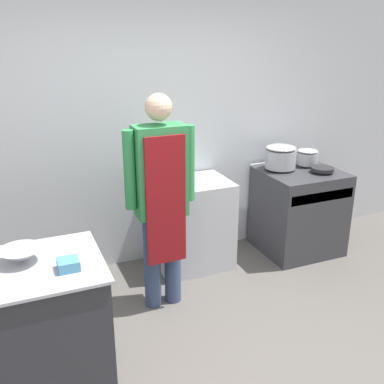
{
  "coord_description": "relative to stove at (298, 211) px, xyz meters",
  "views": [
    {
      "loc": [
        -1.28,
        -2.15,
        2.23
      ],
      "look_at": [
        0.07,
        1.05,
        0.99
      ],
      "focal_mm": 42.0,
      "sensor_mm": 36.0,
      "label": 1
    }
  ],
  "objects": [
    {
      "name": "prep_counter",
      "position": [
        -2.81,
        -1.0,
        -0.0
      ],
      "size": [
        1.06,
        0.75,
        0.88
      ],
      "color": "#2D2D33",
      "rests_on": "ground_plane"
    },
    {
      "name": "stove",
      "position": [
        0.0,
        0.0,
        0.0
      ],
      "size": [
        0.79,
        0.74,
        0.9
      ],
      "color": "#38383D",
      "rests_on": "ground_plane"
    },
    {
      "name": "fridge_unit",
      "position": [
        -1.17,
        0.11,
        -0.0
      ],
      "size": [
        0.72,
        0.57,
        0.88
      ],
      "color": "silver",
      "rests_on": "ground_plane"
    },
    {
      "name": "mixing_bowl",
      "position": [
        -2.77,
        -0.93,
        0.48
      ],
      "size": [
        0.27,
        0.27,
        0.09
      ],
      "color": "#B2B5BC",
      "rests_on": "prep_counter"
    },
    {
      "name": "sauce_pot",
      "position": [
        0.16,
        0.13,
        0.54
      ],
      "size": [
        0.22,
        0.22,
        0.17
      ],
      "color": "#B2B5BC",
      "rests_on": "stove"
    },
    {
      "name": "wall_back",
      "position": [
        -1.47,
        0.45,
        0.91
      ],
      "size": [
        8.0,
        0.05,
        2.7
      ],
      "color": "silver",
      "rests_on": "ground_plane"
    },
    {
      "name": "stock_pot",
      "position": [
        -0.18,
        0.13,
        0.58
      ],
      "size": [
        0.31,
        0.31,
        0.24
      ],
      "color": "#B2B5BC",
      "rests_on": "stove"
    },
    {
      "name": "saute_pan",
      "position": [
        0.16,
        -0.13,
        0.48
      ],
      "size": [
        0.23,
        0.23,
        0.04
      ],
      "color": "#262628",
      "rests_on": "stove"
    },
    {
      "name": "ground_plane",
      "position": [
        -1.47,
        -1.49,
        -0.44
      ],
      "size": [
        14.0,
        14.0,
        0.0
      ],
      "primitive_type": "plane",
      "color": "#5B5651"
    },
    {
      "name": "person_cook",
      "position": [
        -1.67,
        -0.43,
        0.58
      ],
      "size": [
        0.58,
        0.24,
        1.8
      ],
      "color": "#38476B",
      "rests_on": "ground_plane"
    },
    {
      "name": "plastic_tub",
      "position": [
        -2.51,
        -1.14,
        0.47
      ],
      "size": [
        0.13,
        0.13,
        0.07
      ],
      "color": "teal",
      "rests_on": "prep_counter"
    }
  ]
}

